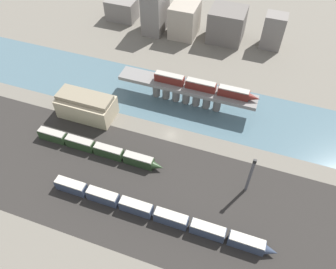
{
  "coord_description": "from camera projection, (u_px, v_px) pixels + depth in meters",
  "views": [
    {
      "loc": [
        24.69,
        -73.16,
        87.96
      ],
      "look_at": [
        0.0,
        -2.89,
        3.28
      ],
      "focal_mm": 35.0,
      "sensor_mm": 36.0,
      "label": 1
    }
  ],
  "objects": [
    {
      "name": "ground_plane",
      "position": [
        171.0,
        135.0,
        117.04
      ],
      "size": [
        400.0,
        400.0,
        0.0
      ],
      "primitive_type": "plane",
      "color": "#666056"
    },
    {
      "name": "railbed_yard",
      "position": [
        146.0,
        189.0,
        102.08
      ],
      "size": [
        280.0,
        42.0,
        0.01
      ],
      "primitive_type": "cube",
      "color": "#282623",
      "rests_on": "ground"
    },
    {
      "name": "river_water",
      "position": [
        186.0,
        102.0,
        128.39
      ],
      "size": [
        320.0,
        28.64,
        0.01
      ],
      "primitive_type": "cube",
      "color": "#47606B",
      "rests_on": "ground"
    },
    {
      "name": "bridge",
      "position": [
        186.0,
        91.0,
        124.07
      ],
      "size": [
        53.08,
        7.24,
        8.21
      ],
      "color": "slate",
      "rests_on": "ground"
    },
    {
      "name": "train_on_bridge",
      "position": [
        204.0,
        86.0,
        119.48
      ],
      "size": [
        39.57,
        2.77,
        3.52
      ],
      "color": "#5B1E19",
      "rests_on": "bridge"
    },
    {
      "name": "train_yard_near",
      "position": [
        157.0,
        214.0,
        94.33
      ],
      "size": [
        67.52,
        3.06,
        4.03
      ],
      "color": "#2D384C",
      "rests_on": "ground"
    },
    {
      "name": "train_yard_mid",
      "position": [
        97.0,
        148.0,
        110.4
      ],
      "size": [
        46.18,
        2.87,
        4.01
      ],
      "color": "#23381E",
      "rests_on": "ground"
    },
    {
      "name": "warehouse_building",
      "position": [
        87.0,
        106.0,
        120.61
      ],
      "size": [
        20.63,
        10.77,
        9.33
      ],
      "color": "tan",
      "rests_on": "ground"
    },
    {
      "name": "signal_tower",
      "position": [
        250.0,
        176.0,
        96.43
      ],
      "size": [
        1.0,
        0.91,
        15.2
      ],
      "color": "#4C4C51",
      "rests_on": "ground"
    },
    {
      "name": "city_block_far_left",
      "position": [
        122.0,
        10.0,
        166.39
      ],
      "size": [
        14.75,
        10.06,
        10.14
      ],
      "primitive_type": "cube",
      "color": "slate",
      "rests_on": "ground"
    },
    {
      "name": "city_block_left",
      "position": [
        155.0,
        9.0,
        155.28
      ],
      "size": [
        9.25,
        15.44,
        21.32
      ],
      "primitive_type": "cube",
      "color": "slate",
      "rests_on": "ground"
    },
    {
      "name": "city_block_center",
      "position": [
        184.0,
        20.0,
        154.73
      ],
      "size": [
        12.24,
        14.67,
        15.47
      ],
      "primitive_type": "cube",
      "color": "gray",
      "rests_on": "ground"
    },
    {
      "name": "city_block_right",
      "position": [
        227.0,
        25.0,
        152.23
      ],
      "size": [
        16.04,
        14.81,
        14.98
      ],
      "primitive_type": "cube",
      "color": "#605B56",
      "rests_on": "ground"
    },
    {
      "name": "city_block_far_right",
      "position": [
        273.0,
        31.0,
        147.77
      ],
      "size": [
        9.34,
        8.01,
        15.77
      ],
      "primitive_type": "cube",
      "color": "slate",
      "rests_on": "ground"
    }
  ]
}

